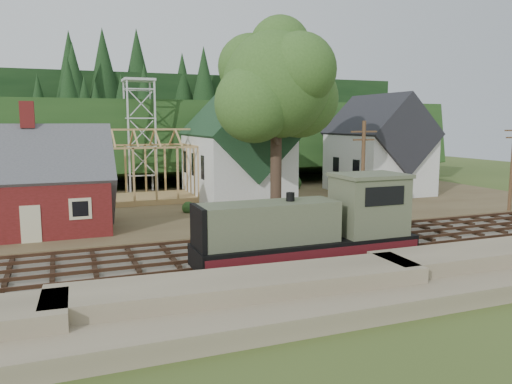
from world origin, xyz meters
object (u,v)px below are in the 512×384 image
object	(u,v)px
locomotive	(315,229)
car_green	(19,219)
car_red	(392,185)
car_blue	(214,214)

from	to	relation	value
locomotive	car_green	bearing A→B (deg)	134.17
car_red	car_green	bearing A→B (deg)	89.83
locomotive	car_blue	distance (m)	12.85
car_red	locomotive	bearing A→B (deg)	125.80
locomotive	car_green	size ratio (longest dim) A/B	3.66
locomotive	car_red	world-z (taller)	locomotive
car_blue	car_red	distance (m)	26.10
car_green	car_red	size ratio (longest dim) A/B	0.79
locomotive	car_blue	world-z (taller)	locomotive
locomotive	car_blue	xyz separation A→B (m)	(-1.93, 12.64, -1.21)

